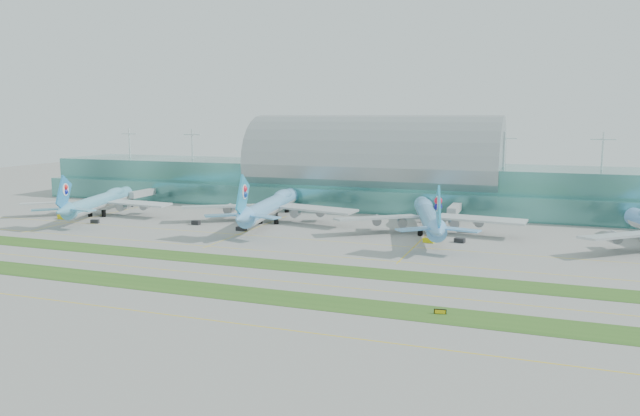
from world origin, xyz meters
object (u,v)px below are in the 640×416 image
at_px(airliner_a, 100,201).
at_px(airliner_b, 271,205).
at_px(airliner_c, 428,215).
at_px(taxiway_sign_east, 440,312).
at_px(terminal, 373,176).

height_order(airliner_a, airliner_b, airliner_b).
distance_m(airliner_b, airliner_c, 64.62).
bearing_deg(airliner_a, taxiway_sign_east, -44.91).
distance_m(airliner_b, taxiway_sign_east, 128.21).
relative_size(airliner_b, taxiway_sign_east, 30.54).
bearing_deg(terminal, airliner_b, -113.76).
relative_size(airliner_b, airliner_c, 1.07).
height_order(terminal, taxiway_sign_east, terminal).
distance_m(terminal, airliner_b, 65.61).
height_order(terminal, airliner_b, terminal).
bearing_deg(airliner_b, airliner_a, 178.28).
bearing_deg(airliner_c, terminal, 106.33).
bearing_deg(airliner_a, airliner_b, -9.37).
bearing_deg(airliner_a, terminal, 17.34).
height_order(airliner_a, airliner_c, airliner_c).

